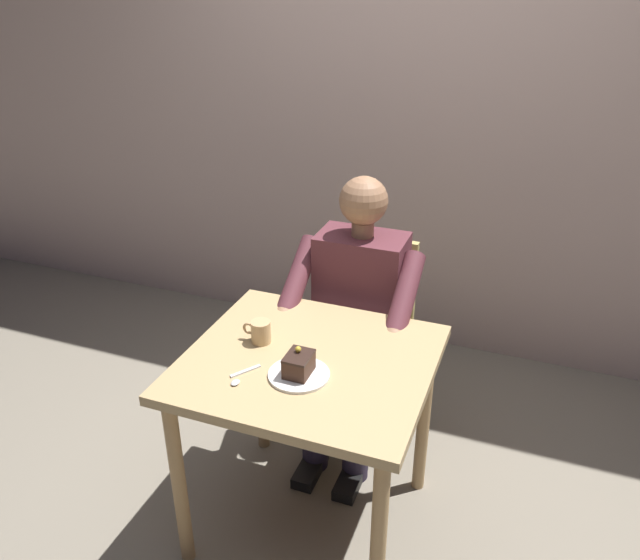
{
  "coord_description": "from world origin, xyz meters",
  "views": [
    {
      "loc": [
        -0.66,
        1.64,
        1.94
      ],
      "look_at": [
        -0.0,
        -0.1,
        1.0
      ],
      "focal_mm": 35.1,
      "sensor_mm": 36.0,
      "label": 1
    }
  ],
  "objects_px": {
    "dining_table": "(309,384)",
    "chair": "(366,329)",
    "coffee_cup": "(260,331)",
    "seated_person": "(354,319)",
    "cake_slice": "(299,364)",
    "dessert_spoon": "(240,377)"
  },
  "relations": [
    {
      "from": "chair",
      "to": "seated_person",
      "type": "distance_m",
      "value": 0.23
    },
    {
      "from": "chair",
      "to": "cake_slice",
      "type": "bearing_deg",
      "value": 90.55
    },
    {
      "from": "seated_person",
      "to": "coffee_cup",
      "type": "xyz_separation_m",
      "value": [
        0.2,
        0.47,
        0.17
      ]
    },
    {
      "from": "coffee_cup",
      "to": "dessert_spoon",
      "type": "xyz_separation_m",
      "value": [
        -0.03,
        0.22,
        -0.04
      ]
    },
    {
      "from": "cake_slice",
      "to": "coffee_cup",
      "type": "xyz_separation_m",
      "value": [
        0.21,
        -0.14,
        -0.0
      ]
    },
    {
      "from": "dining_table",
      "to": "chair",
      "type": "height_order",
      "value": "chair"
    },
    {
      "from": "chair",
      "to": "seated_person",
      "type": "height_order",
      "value": "seated_person"
    },
    {
      "from": "chair",
      "to": "seated_person",
      "type": "xyz_separation_m",
      "value": [
        0.0,
        0.17,
        0.15
      ]
    },
    {
      "from": "dessert_spoon",
      "to": "dining_table",
      "type": "bearing_deg",
      "value": -131.58
    },
    {
      "from": "coffee_cup",
      "to": "seated_person",
      "type": "bearing_deg",
      "value": -112.74
    },
    {
      "from": "dining_table",
      "to": "chair",
      "type": "xyz_separation_m",
      "value": [
        0.0,
        -0.68,
        -0.16
      ]
    },
    {
      "from": "seated_person",
      "to": "cake_slice",
      "type": "distance_m",
      "value": 0.64
    },
    {
      "from": "dining_table",
      "to": "coffee_cup",
      "type": "distance_m",
      "value": 0.25
    },
    {
      "from": "chair",
      "to": "seated_person",
      "type": "bearing_deg",
      "value": 90.0
    },
    {
      "from": "cake_slice",
      "to": "dessert_spoon",
      "type": "relative_size",
      "value": 0.76
    },
    {
      "from": "cake_slice",
      "to": "coffee_cup",
      "type": "distance_m",
      "value": 0.25
    },
    {
      "from": "cake_slice",
      "to": "dessert_spoon",
      "type": "distance_m",
      "value": 0.19
    },
    {
      "from": "dining_table",
      "to": "chair",
      "type": "bearing_deg",
      "value": -90.0
    },
    {
      "from": "seated_person",
      "to": "dessert_spoon",
      "type": "distance_m",
      "value": 0.72
    },
    {
      "from": "cake_slice",
      "to": "coffee_cup",
      "type": "height_order",
      "value": "cake_slice"
    },
    {
      "from": "dining_table",
      "to": "seated_person",
      "type": "xyz_separation_m",
      "value": [
        0.0,
        -0.51,
        -0.02
      ]
    },
    {
      "from": "dining_table",
      "to": "seated_person",
      "type": "distance_m",
      "value": 0.51
    }
  ]
}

